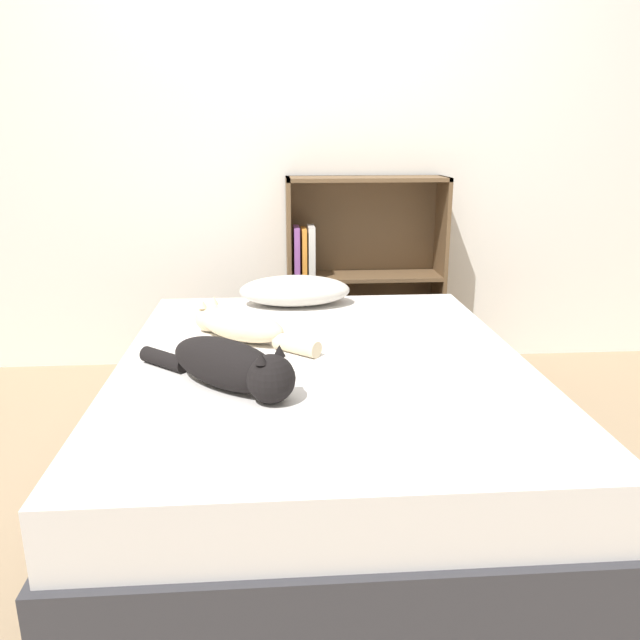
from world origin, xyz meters
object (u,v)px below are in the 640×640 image
Objects in this scene: bed at (323,423)px; bookshelf at (359,272)px; cat_light at (239,325)px; cat_dark at (233,367)px; pillow at (295,291)px.

bookshelf reaches higher than bed.
bookshelf is at bearing 76.62° from bed.
cat_light is 0.96× the size of cat_dark.
cat_light is 0.50m from cat_dark.
cat_dark reaches higher than cat_light.
cat_dark reaches higher than pillow.
bed is 3.47× the size of cat_dark.
bed is 0.51m from cat_dark.
bed is at bearing 82.23° from cat_dark.
bed is 3.61× the size of cat_light.
pillow is (-0.07, 0.73, 0.31)m from bed.
bookshelf is (0.29, 1.23, 0.29)m from bed.
cat_dark is (0.01, -0.50, 0.02)m from cat_light.
cat_dark is 0.51× the size of bookshelf.
cat_light is at bearing 131.85° from cat_dark.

